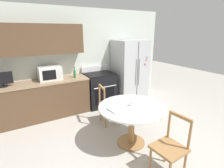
# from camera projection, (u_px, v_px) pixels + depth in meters

# --- Properties ---
(ground_plane) EXTENTS (14.00, 14.00, 0.00)m
(ground_plane) POSITION_uv_depth(u_px,v_px,m) (140.00, 156.00, 2.96)
(ground_plane) COLOR #B2ADA3
(back_wall) EXTENTS (5.20, 0.44, 2.60)m
(back_wall) POSITION_uv_depth(u_px,v_px,m) (70.00, 54.00, 4.52)
(back_wall) COLOR silver
(back_wall) RESTS_ON ground_plane
(kitchen_counter) EXTENTS (2.18, 0.64, 0.90)m
(kitchen_counter) POSITION_uv_depth(u_px,v_px,m) (43.00, 100.00, 4.17)
(kitchen_counter) COLOR brown
(kitchen_counter) RESTS_ON ground_plane
(refrigerator) EXTENTS (0.90, 0.78, 1.77)m
(refrigerator) POSITION_uv_depth(u_px,v_px,m) (130.00, 71.00, 5.16)
(refrigerator) COLOR #B2B5BA
(refrigerator) RESTS_ON ground_plane
(oven_range) EXTENTS (0.78, 0.68, 1.08)m
(oven_range) POSITION_uv_depth(u_px,v_px,m) (100.00, 89.00, 4.86)
(oven_range) COLOR black
(oven_range) RESTS_ON ground_plane
(microwave) EXTENTS (0.52, 0.36, 0.32)m
(microwave) POSITION_uv_depth(u_px,v_px,m) (50.00, 73.00, 4.14)
(microwave) COLOR white
(microwave) RESTS_ON kitchen_counter
(countertop_tv) EXTENTS (0.39, 0.16, 0.31)m
(countertop_tv) POSITION_uv_depth(u_px,v_px,m) (2.00, 79.00, 3.61)
(countertop_tv) COLOR black
(countertop_tv) RESTS_ON kitchen_counter
(counter_bottle) EXTENTS (0.06, 0.06, 0.28)m
(counter_bottle) POSITION_uv_depth(u_px,v_px,m) (75.00, 74.00, 4.35)
(counter_bottle) COLOR #2D6B38
(counter_bottle) RESTS_ON kitchen_counter
(dining_table) EXTENTS (1.20, 1.20, 0.75)m
(dining_table) POSITION_uv_depth(u_px,v_px,m) (132.00, 114.00, 3.13)
(dining_table) COLOR white
(dining_table) RESTS_ON ground_plane
(dining_chair_near) EXTENTS (0.45, 0.45, 0.90)m
(dining_chair_near) POSITION_uv_depth(u_px,v_px,m) (170.00, 147.00, 2.49)
(dining_chair_near) COLOR #9E7042
(dining_chair_near) RESTS_ON ground_plane
(dining_chair_far) EXTENTS (0.48, 0.48, 0.90)m
(dining_chair_far) POSITION_uv_depth(u_px,v_px,m) (109.00, 105.00, 3.89)
(dining_chair_far) COLOR #9E7042
(dining_chair_far) RESTS_ON ground_plane
(candle_glass) EXTENTS (0.08, 0.08, 0.08)m
(candle_glass) POSITION_uv_depth(u_px,v_px,m) (131.00, 104.00, 3.10)
(candle_glass) COLOR silver
(candle_glass) RESTS_ON dining_table
(mail_stack) EXTENTS (0.25, 0.32, 0.02)m
(mail_stack) POSITION_uv_depth(u_px,v_px,m) (117.00, 110.00, 2.92)
(mail_stack) COLOR white
(mail_stack) RESTS_ON dining_table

